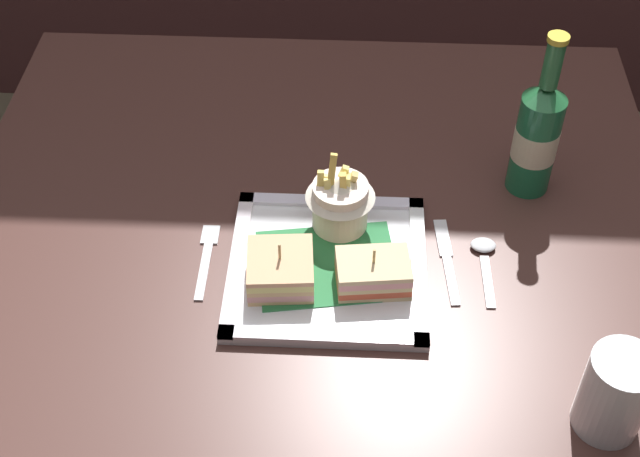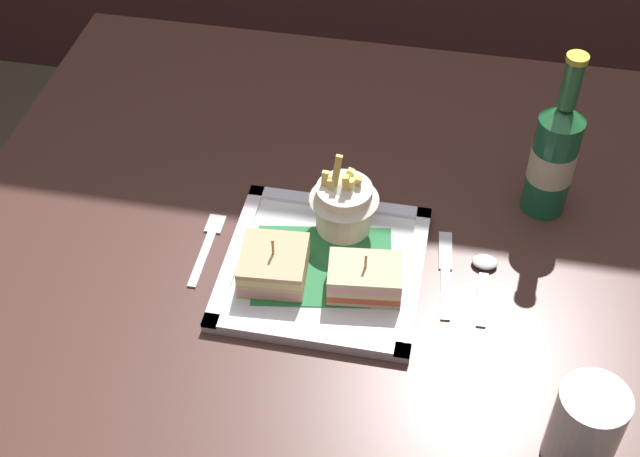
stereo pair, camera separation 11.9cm
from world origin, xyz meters
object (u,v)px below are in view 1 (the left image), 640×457
at_px(dining_table, 313,286).
at_px(sandwich_half_left, 280,269).
at_px(square_plate, 328,267).
at_px(knife, 447,257).
at_px(fries_cup, 340,197).
at_px(beer_bottle, 537,135).
at_px(water_glass, 613,397).
at_px(sandwich_half_right, 373,273).
at_px(fork, 206,256).
at_px(spoon, 484,254).

relative_size(dining_table, sandwich_half_left, 10.96).
bearing_deg(square_plate, knife, 10.97).
bearing_deg(fries_cup, beer_bottle, 21.12).
relative_size(square_plate, knife, 1.66).
xyz_separation_m(square_plate, sandwich_half_left, (-0.06, -0.03, 0.03)).
bearing_deg(sandwich_half_left, water_glass, -26.07).
height_order(square_plate, fries_cup, fries_cup).
bearing_deg(dining_table, beer_bottle, 18.92).
bearing_deg(dining_table, sandwich_half_right, -52.10).
bearing_deg(sandwich_half_right, fork, 168.39).
bearing_deg(fries_cup, sandwich_half_left, -123.99).
bearing_deg(knife, sandwich_half_left, -164.51).
distance_m(sandwich_half_right, knife, 0.12).
xyz_separation_m(knife, spoon, (0.05, 0.00, 0.00)).
bearing_deg(sandwich_half_left, beer_bottle, 31.76).
xyz_separation_m(fries_cup, knife, (0.15, -0.05, -0.06)).
relative_size(sandwich_half_left, fries_cup, 0.78).
bearing_deg(sandwich_half_right, knife, 31.26).
bearing_deg(fork, dining_table, 23.46).
xyz_separation_m(sandwich_half_right, water_glass, (0.27, -0.19, 0.02)).
relative_size(sandwich_half_left, beer_bottle, 0.36).
bearing_deg(knife, beer_bottle, 50.72).
bearing_deg(spoon, dining_table, 169.88).
distance_m(fries_cup, knife, 0.17).
bearing_deg(water_glass, sandwich_half_right, 144.71).
distance_m(fork, knife, 0.33).
bearing_deg(fries_cup, square_plate, -99.63).
relative_size(sandwich_half_right, fries_cup, 0.85).
height_order(dining_table, water_glass, water_glass).
height_order(sandwich_half_right, beer_bottle, beer_bottle).
bearing_deg(water_glass, beer_bottle, 96.04).
xyz_separation_m(fork, knife, (0.33, 0.01, 0.00)).
height_order(fries_cup, fork, fries_cup).
bearing_deg(knife, square_plate, -169.03).
relative_size(sandwich_half_left, knife, 0.59).
bearing_deg(sandwich_half_right, fries_cup, 113.20).
xyz_separation_m(square_plate, sandwich_half_right, (0.06, -0.03, 0.02)).
relative_size(dining_table, beer_bottle, 3.98).
bearing_deg(square_plate, fork, 174.37).
height_order(sandwich_half_right, fries_cup, fries_cup).
height_order(beer_bottle, spoon, beer_bottle).
height_order(square_plate, sandwich_half_right, sandwich_half_right).
xyz_separation_m(sandwich_half_left, spoon, (0.27, 0.07, -0.03)).
relative_size(knife, spoon, 1.28).
relative_size(square_plate, water_glass, 2.31).
relative_size(square_plate, sandwich_half_right, 2.59).
bearing_deg(beer_bottle, fork, -159.63).
height_order(sandwich_half_left, water_glass, water_glass).
bearing_deg(fork, square_plate, -5.63).
height_order(dining_table, knife, knife).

